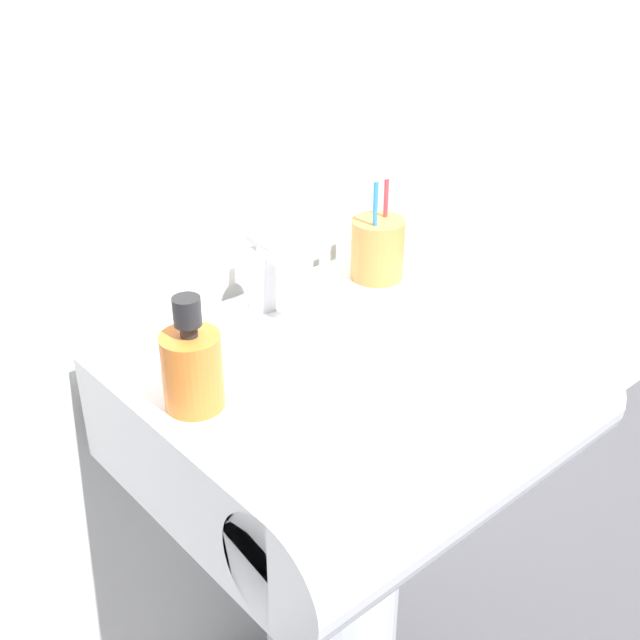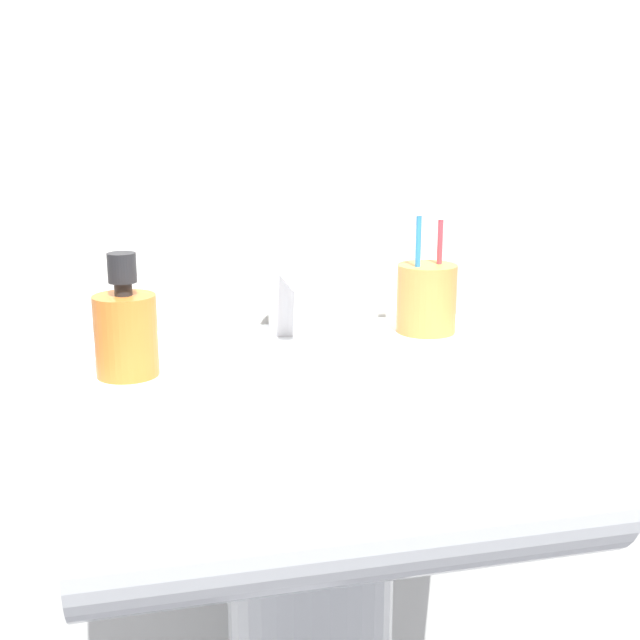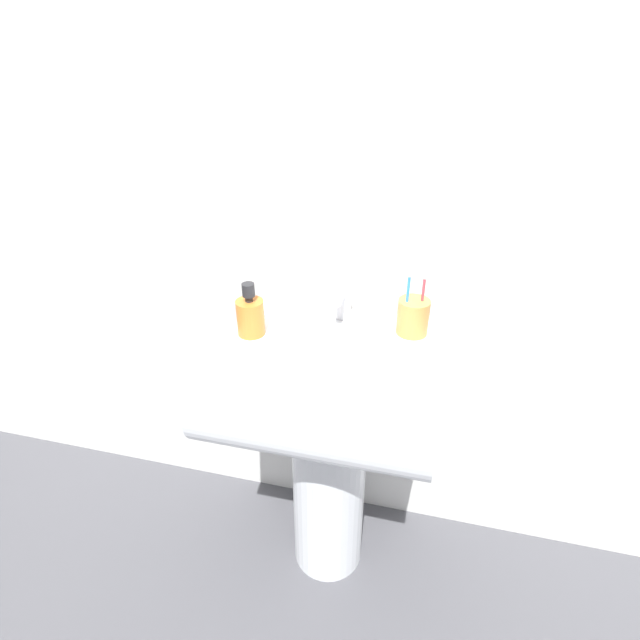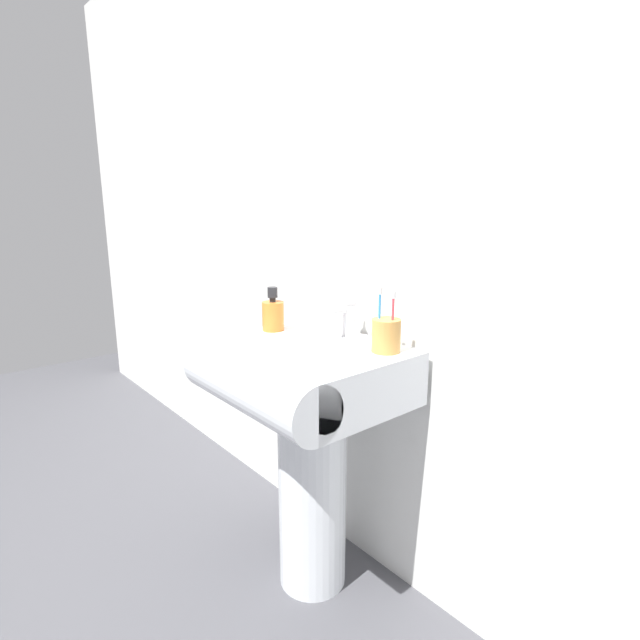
# 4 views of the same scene
# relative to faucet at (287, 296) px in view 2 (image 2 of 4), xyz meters

# --- Properties ---
(wall_back) EXTENTS (5.00, 0.05, 2.40)m
(wall_back) POSITION_rel_faucet_xyz_m (-0.00, 0.10, 0.34)
(wall_back) COLOR silver
(wall_back) RESTS_ON ground
(sink_basin) EXTENTS (0.54, 0.48, 0.16)m
(sink_basin) POSITION_rel_faucet_xyz_m (-0.00, -0.20, -0.13)
(sink_basin) COLOR white
(sink_basin) RESTS_ON sink_pedestal
(faucet) EXTENTS (0.05, 0.12, 0.10)m
(faucet) POSITION_rel_faucet_xyz_m (0.00, 0.00, 0.00)
(faucet) COLOR silver
(faucet) RESTS_ON sink_basin
(toothbrush_cup) EXTENTS (0.08, 0.08, 0.18)m
(toothbrush_cup) POSITION_rel_faucet_xyz_m (0.19, -0.03, -0.00)
(toothbrush_cup) COLOR #D19347
(toothbrush_cup) RESTS_ON sink_basin
(soap_bottle) EXTENTS (0.07, 0.07, 0.14)m
(soap_bottle) POSITION_rel_faucet_xyz_m (-0.21, -0.13, -0.00)
(soap_bottle) COLOR orange
(soap_bottle) RESTS_ON sink_basin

